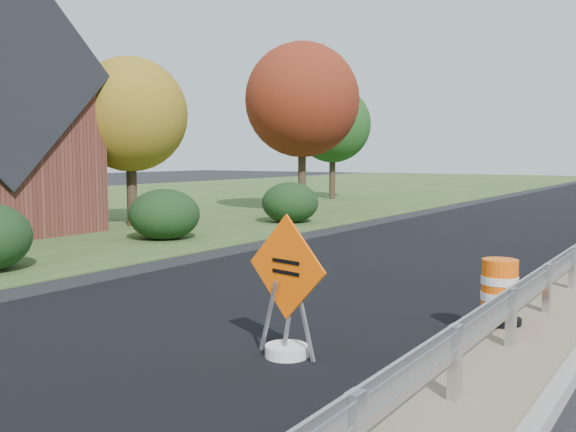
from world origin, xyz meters
The scene contains 9 objects.
grass_verge_near centered at (-24.00, 10.00, 0.01)m, with size 30.00×120.00×0.03m, color #324F22.
milled_overlay centered at (-4.40, 10.00, 0.01)m, with size 7.20×120.00×0.01m, color black.
hedge_mid centered at (-11.50, 0.00, 0.76)m, with size 2.09×2.09×1.52m, color black.
hedge_north centered at (-11.00, 6.00, 0.76)m, with size 2.09×2.09×1.52m, color black.
tree_near_yellow centered at (-15.00, 2.00, 3.89)m, with size 3.96×3.96×5.88m.
tree_near_red centered at (-13.00, 10.00, 4.86)m, with size 4.95×4.95×7.35m.
tree_near_back centered at (-16.00, 18.00, 4.21)m, with size 4.29×4.29×6.37m.
caution_sign centered at (-2.37, -7.25, 0.45)m, with size 1.27×0.54×1.78m.
barrel_median_near centered at (-0.40, -5.04, 0.65)m, with size 0.60×0.60×0.87m.
Camera 1 is at (1.89, -13.68, 2.49)m, focal length 40.00 mm.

